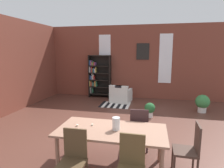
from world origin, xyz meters
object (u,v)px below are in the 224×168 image
Objects in this scene: dining_chair_head_right at (190,148)px; dining_chair_near_right at (131,166)px; armchair_white at (121,95)px; potted_plant_corner at (202,103)px; vase_on_table at (116,124)px; potted_plant_by_shelf at (150,109)px; dining_chair_far_right at (139,128)px; bookshelf_tall at (98,76)px; dining_chair_near_left at (73,158)px; dining_table at (111,133)px.

dining_chair_head_right is 1.16m from dining_chair_near_right.
dining_chair_head_right is 1.04× the size of armchair_white.
vase_on_table is at bearing -121.75° from potted_plant_corner.
dining_chair_far_right is at bearing -95.03° from potted_plant_by_shelf.
vase_on_table is at bearing 116.84° from dining_chair_near_right.
bookshelf_tall reaches higher than armchair_white.
armchair_white is (-1.97, 4.61, -0.23)m from dining_chair_head_right.
potted_plant_by_shelf is (1.10, 3.61, -0.24)m from dining_chair_near_left.
dining_chair_head_right is 1.00× the size of dining_chair_near_right.
dining_chair_near_right reaches higher than potted_plant_by_shelf.
potted_plant_corner is (2.36, 3.82, -0.49)m from vase_on_table.
armchair_white is at bearing -30.05° from bookshelf_tall.
dining_chair_far_right is 1.04× the size of armchair_white.
vase_on_table is 0.24× the size of dining_chair_far_right.
dining_chair_near_left is (-1.81, -0.71, 0.00)m from dining_chair_head_right.
vase_on_table is at bearing 52.85° from dining_chair_near_left.
bookshelf_tall reaches higher than dining_chair_near_left.
dining_chair_near_right is 1.00× the size of dining_chair_far_right.
dining_chair_far_right is (0.01, 1.42, 0.00)m from dining_chair_near_right.
vase_on_table is at bearing -117.20° from dining_chair_far_right.
potted_plant_by_shelf is at bearing 79.13° from vase_on_table.
potted_plant_corner is at bearing 57.35° from dining_chair_near_left.
armchair_white is 1.89× the size of potted_plant_by_shelf.
dining_chair_near_left is 0.90m from dining_chair_near_right.
dining_chair_far_right reaches higher than dining_table.
vase_on_table reaches higher than dining_chair_near_right.
bookshelf_tall is (-2.25, 6.01, 0.48)m from dining_chair_near_right.
dining_chair_head_right reaches higher than armchair_white.
armchair_white reaches higher than potted_plant_by_shelf.
dining_chair_near_left is (-0.54, -0.71, -0.33)m from vase_on_table.
vase_on_table is at bearing -100.87° from potted_plant_by_shelf.
dining_chair_near_right is 3.63m from potted_plant_by_shelf.
bookshelf_tall is 3.50m from potted_plant_by_shelf.
potted_plant_by_shelf is at bearing -153.14° from potted_plant_corner.
dining_chair_near_left is at bearing -180.00° from dining_chair_near_right.
dining_chair_near_right reaches higher than armchair_white.
dining_chair_far_right is at bearing 62.80° from vase_on_table.
vase_on_table is 3.01m from potted_plant_by_shelf.
bookshelf_tall reaches higher than dining_table.
dining_chair_far_right is at bearing -122.74° from potted_plant_corner.
dining_table is 4.11× the size of potted_plant_by_shelf.
bookshelf_tall is 1.56m from armchair_white.
dining_chair_near_right is at bearing -78.81° from armchair_white.
dining_chair_near_right is at bearing -57.74° from dining_table.
potted_plant_corner is at bearing 58.25° from vase_on_table.
dining_chair_near_left is 3.78m from potted_plant_by_shelf.
dining_chair_near_left is at bearing -158.70° from dining_chair_head_right.
vase_on_table is 0.24× the size of dining_chair_head_right.
bookshelf_tall is at bearing 108.79° from dining_table.
armchair_white is 1.45× the size of potted_plant_corner.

